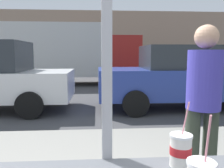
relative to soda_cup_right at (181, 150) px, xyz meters
name	(u,v)px	position (x,y,z in m)	size (l,w,h in m)	color
ground_plane	(98,92)	(-0.34, 8.06, -1.04)	(60.00, 60.00, 0.00)	#424244
building_facade_far	(97,42)	(-0.34, 19.46, 1.53)	(28.00, 1.20, 5.16)	gray
soda_cup_right	(181,150)	(0.00, 0.00, 0.00)	(0.10, 0.10, 0.31)	silver
parked_car_blue	(182,76)	(1.99, 5.17, -0.17)	(4.56, 1.95, 1.71)	#283D93
box_truck	(63,52)	(-2.01, 10.46, 0.55)	(7.17, 2.44, 2.89)	beige
pedestrian	(203,99)	(0.63, 1.09, 0.01)	(0.32, 0.32, 1.63)	#343D31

